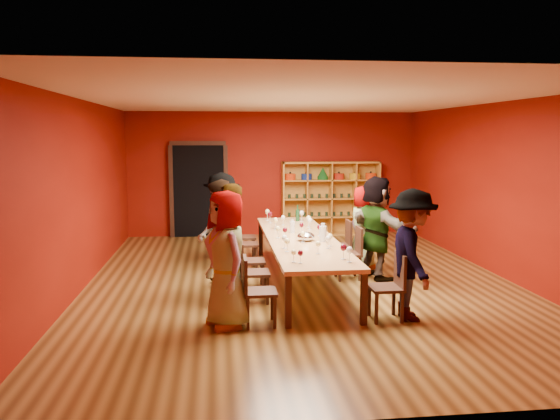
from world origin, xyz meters
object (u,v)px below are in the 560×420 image
object	(u,v)px
chair_person_left_4	(241,234)
chair_person_right_0	(392,283)
chair_person_left_0	(254,287)
chair_person_left_3	(243,241)
chair_person_left_1	(249,269)
chair_person_right_3	(343,242)
chair_person_left_2	(247,257)
shelving_unit	(330,195)
person_left_3	(222,221)
person_right_0	(412,255)
person_right_2	(377,227)
person_left_0	(227,259)
person_left_4	(226,220)
person_right_3	(363,227)
wine_bottle	(298,215)
chair_person_right_2	(353,250)
tasting_table	(301,241)
person_left_2	(220,235)
person_left_1	(228,244)
spittoon_bowl	(306,237)

from	to	relation	value
chair_person_left_4	chair_person_right_0	xyz separation A→B (m)	(1.82, -3.85, 0.00)
chair_person_left_0	chair_person_left_3	xyz separation A→B (m)	(0.00, 3.14, 0.00)
chair_person_left_1	chair_person_right_3	distance (m)	2.59
chair_person_right_3	chair_person_left_2	bearing A→B (deg)	-149.15
chair_person_left_2	shelving_unit	bearing A→B (deg)	63.20
person_left_3	person_right_0	distance (m)	3.98
chair_person_left_4	chair_person_right_3	world-z (taller)	same
person_left_3	person_right_2	bearing A→B (deg)	67.43
chair_person_left_0	chair_person_left_2	bearing A→B (deg)	90.00
chair_person_left_3	person_right_2	bearing A→B (deg)	-24.82
person_right_0	chair_person_left_3	bearing A→B (deg)	39.03
person_left_0	person_left_4	distance (m)	3.85
person_left_3	chair_person_right_0	size ratio (longest dim) A/B	1.98
chair_person_left_0	person_right_0	size ratio (longest dim) A/B	0.51
chair_person_left_2	person_right_0	size ratio (longest dim) A/B	0.51
chair_person_left_1	person_right_2	bearing A→B (deg)	26.45
chair_person_left_2	person_right_3	distance (m)	2.47
chair_person_right_0	chair_person_right_3	distance (m)	2.84
person_left_0	wine_bottle	xyz separation A→B (m)	(1.46, 3.76, -0.00)
chair_person_left_1	chair_person_right_2	bearing A→B (deg)	31.37
chair_person_left_1	person_left_3	xyz separation A→B (m)	(-0.37, 2.14, 0.38)
shelving_unit	chair_person_left_4	distance (m)	3.41
person_left_3	person_left_0	bearing A→B (deg)	-0.46
tasting_table	chair_person_left_4	bearing A→B (deg)	116.21
person_left_0	chair_person_right_3	bearing A→B (deg)	122.55
chair_person_left_0	chair_person_left_4	xyz separation A→B (m)	(0.00, 3.85, 0.00)
person_left_2	chair_person_left_4	distance (m)	2.17
chair_person_left_3	chair_person_right_3	xyz separation A→B (m)	(1.82, -0.30, 0.00)
person_left_0	chair_person_right_0	world-z (taller)	person_left_0
chair_person_left_3	chair_person_right_0	size ratio (longest dim) A/B	1.00
person_left_1	person_right_0	world-z (taller)	person_left_1
person_left_0	chair_person_right_2	bearing A→B (deg)	114.07
chair_person_left_1	person_left_4	world-z (taller)	person_left_4
tasting_table	chair_person_right_3	bearing A→B (deg)	42.66
chair_person_left_1	wine_bottle	size ratio (longest dim) A/B	2.78
chair_person_right_0	wine_bottle	size ratio (longest dim) A/B	2.78
chair_person_left_1	wine_bottle	world-z (taller)	wine_bottle
chair_person_left_3	spittoon_bowl	size ratio (longest dim) A/B	3.13
chair_person_left_3	person_right_0	size ratio (longest dim) A/B	0.51
chair_person_left_0	person_left_3	xyz separation A→B (m)	(-0.37, 3.14, 0.38)
person_right_2	chair_person_right_2	bearing A→B (deg)	69.98
chair_person_left_2	person_right_2	bearing A→B (deg)	8.98
person_right_0	person_left_1	bearing A→B (deg)	72.77
person_right_3	spittoon_bowl	world-z (taller)	person_right_3
person_left_1	person_left_2	size ratio (longest dim) A/B	1.00
chair_person_left_0	chair_person_right_3	distance (m)	3.37
chair_person_right_0	chair_person_left_4	bearing A→B (deg)	115.31
tasting_table	chair_person_right_3	distance (m)	1.25
person_right_2	chair_person_right_3	size ratio (longest dim) A/B	1.97
chair_person_left_2	person_left_0	bearing A→B (deg)	-101.08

